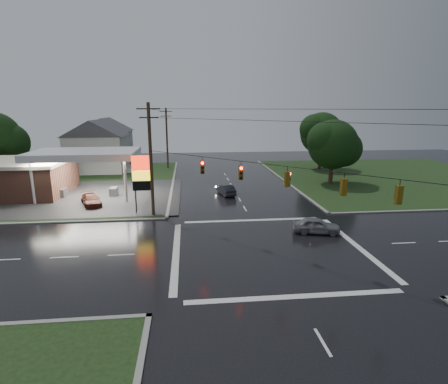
{
  "coord_description": "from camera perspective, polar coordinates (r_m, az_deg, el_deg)",
  "views": [
    {
      "loc": [
        -5.97,
        -24.42,
        10.47
      ],
      "look_at": [
        -2.74,
        6.39,
        3.0
      ],
      "focal_mm": 28.0,
      "sensor_mm": 36.0,
      "label": 1
    }
  ],
  "objects": [
    {
      "name": "house_near",
      "position": [
        62.54,
        -19.98,
        7.18
      ],
      "size": [
        11.05,
        8.48,
        8.6
      ],
      "color": "silver",
      "rests_on": "ground"
    },
    {
      "name": "gas_station",
      "position": [
        48.96,
        -29.65,
        2.46
      ],
      "size": [
        26.2,
        18.0,
        5.6
      ],
      "color": "#2D2D2D",
      "rests_on": "ground"
    },
    {
      "name": "utility_pole_nw",
      "position": [
        34.43,
        -11.86,
        5.34
      ],
      "size": [
        2.2,
        0.32,
        11.0
      ],
      "color": "#382619",
      "rests_on": "ground"
    },
    {
      "name": "tree_ne_near",
      "position": [
        50.82,
        17.5,
        7.39
      ],
      "size": [
        7.99,
        6.8,
        8.98
      ],
      "color": "black",
      "rests_on": "ground"
    },
    {
      "name": "car_pump",
      "position": [
        41.07,
        -20.87,
        -1.22
      ],
      "size": [
        3.31,
        4.66,
        1.25
      ],
      "primitive_type": "imported",
      "rotation": [
        0.0,
        0.0,
        0.41
      ],
      "color": "#552013",
      "rests_on": "ground"
    },
    {
      "name": "pylon_sign",
      "position": [
        35.8,
        -13.17,
        2.8
      ],
      "size": [
        2.0,
        0.35,
        6.0
      ],
      "color": "#59595E",
      "rests_on": "ground"
    },
    {
      "name": "house_far",
      "position": [
        74.41,
        -18.57,
        8.19
      ],
      "size": [
        11.05,
        8.48,
        8.6
      ],
      "color": "silver",
      "rests_on": "ground"
    },
    {
      "name": "grass_nw",
      "position": [
        55.25,
        -27.12,
        1.17
      ],
      "size": [
        36.0,
        36.0,
        0.08
      ],
      "primitive_type": "cube",
      "color": "black",
      "rests_on": "ground"
    },
    {
      "name": "tree_ne_far",
      "position": [
        62.97,
        15.77,
        9.15
      ],
      "size": [
        8.46,
        7.2,
        9.8
      ],
      "color": "black",
      "rests_on": "ground"
    },
    {
      "name": "grass_ne",
      "position": [
        60.61,
        25.99,
        2.27
      ],
      "size": [
        36.0,
        36.0,
        0.08
      ],
      "primitive_type": "cube",
      "color": "black",
      "rests_on": "ground"
    },
    {
      "name": "ground",
      "position": [
        27.23,
        7.25,
        -9.17
      ],
      "size": [
        120.0,
        120.0,
        0.0
      ],
      "primitive_type": "plane",
      "color": "black",
      "rests_on": "ground"
    },
    {
      "name": "traffic_signals",
      "position": [
        25.44,
        7.73,
        4.41
      ],
      "size": [
        26.87,
        26.87,
        1.47
      ],
      "color": "black",
      "rests_on": "ground"
    },
    {
      "name": "car_north",
      "position": [
        43.1,
        0.33,
        0.38
      ],
      "size": [
        2.18,
        4.13,
        1.3
      ],
      "primitive_type": "imported",
      "rotation": [
        0.0,
        0.0,
        3.36
      ],
      "color": "black",
      "rests_on": "ground"
    },
    {
      "name": "utility_pole_n",
      "position": [
        62.72,
        -9.31,
        8.81
      ],
      "size": [
        2.2,
        0.32,
        10.5
      ],
      "color": "#382619",
      "rests_on": "ground"
    },
    {
      "name": "car_crossing",
      "position": [
        31.08,
        14.86,
        -5.29
      ],
      "size": [
        4.21,
        2.47,
        1.35
      ],
      "primitive_type": "imported",
      "rotation": [
        0.0,
        0.0,
        1.33
      ],
      "color": "slate",
      "rests_on": "ground"
    }
  ]
}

